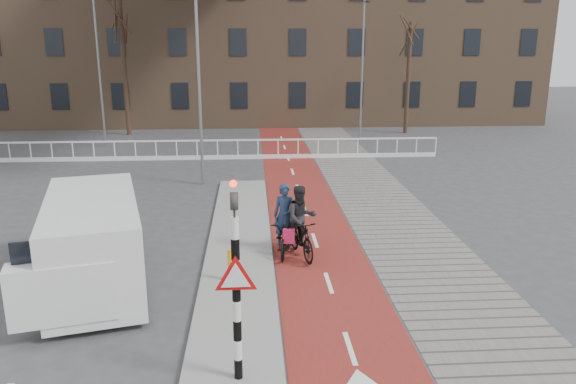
{
  "coord_description": "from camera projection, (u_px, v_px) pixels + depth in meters",
  "views": [
    {
      "loc": [
        -0.31,
        -10.47,
        5.69
      ],
      "look_at": [
        0.71,
        5.0,
        1.5
      ],
      "focal_mm": 35.0,
      "sensor_mm": 36.0,
      "label": 1
    }
  ],
  "objects": [
    {
      "name": "ground",
      "position": [
        270.0,
        325.0,
        11.59
      ],
      "size": [
        120.0,
        120.0,
        0.0
      ],
      "primitive_type": "plane",
      "color": "#38383A",
      "rests_on": "ground"
    },
    {
      "name": "bike_lane",
      "position": [
        300.0,
        195.0,
        21.31
      ],
      "size": [
        2.5,
        60.0,
        0.01
      ],
      "primitive_type": "cube",
      "color": "maroon",
      "rests_on": "ground"
    },
    {
      "name": "streetlight_left",
      "position": [
        99.0,
        71.0,
        30.17
      ],
      "size": [
        0.12,
        0.12,
        8.24
      ],
      "primitive_type": "cylinder",
      "color": "slate",
      "rests_on": "ground"
    },
    {
      "name": "townhouse_row",
      "position": [
        212.0,
        10.0,
        40.18
      ],
      "size": [
        46.0,
        10.0,
        15.9
      ],
      "color": "#7F6047",
      "rests_on": "ground"
    },
    {
      "name": "bollard",
      "position": [
        230.0,
        265.0,
        13.39
      ],
      "size": [
        0.12,
        0.12,
        0.78
      ],
      "primitive_type": "cylinder",
      "color": "orange",
      "rests_on": "curb_island"
    },
    {
      "name": "streetlight_right",
      "position": [
        362.0,
        73.0,
        31.87
      ],
      "size": [
        0.12,
        0.12,
        7.87
      ],
      "primitive_type": "cylinder",
      "color": "slate",
      "rests_on": "ground"
    },
    {
      "name": "streetlight_near",
      "position": [
        199.0,
        83.0,
        21.91
      ],
      "size": [
        0.12,
        0.12,
        8.21
      ],
      "primitive_type": "cylinder",
      "color": "slate",
      "rests_on": "ground"
    },
    {
      "name": "railing",
      "position": [
        156.0,
        154.0,
        27.57
      ],
      "size": [
        28.0,
        0.1,
        0.99
      ],
      "color": "silver",
      "rests_on": "ground"
    },
    {
      "name": "van",
      "position": [
        94.0,
        242.0,
        13.12
      ],
      "size": [
        3.17,
        5.37,
        2.16
      ],
      "rotation": [
        0.0,
        0.0,
        0.25
      ],
      "color": "silver",
      "rests_on": "ground"
    },
    {
      "name": "traffic_signal",
      "position": [
        236.0,
        277.0,
        9.08
      ],
      "size": [
        0.8,
        0.8,
        3.68
      ],
      "color": "black",
      "rests_on": "curb_island"
    },
    {
      "name": "cyclist_near",
      "position": [
        285.0,
        231.0,
        15.35
      ],
      "size": [
        0.88,
        1.94,
        1.95
      ],
      "rotation": [
        0.0,
        0.0,
        -0.13
      ],
      "color": "black",
      "rests_on": "bike_lane"
    },
    {
      "name": "tree_right",
      "position": [
        408.0,
        79.0,
        34.9
      ],
      "size": [
        0.25,
        0.25,
        6.79
      ],
      "primitive_type": "cylinder",
      "color": "black",
      "rests_on": "ground"
    },
    {
      "name": "sidewalk",
      "position": [
        373.0,
        194.0,
        21.49
      ],
      "size": [
        3.0,
        60.0,
        0.01
      ],
      "primitive_type": "cube",
      "color": "slate",
      "rests_on": "ground"
    },
    {
      "name": "cyclist_far",
      "position": [
        301.0,
        228.0,
        15.05
      ],
      "size": [
        0.99,
        1.92,
        1.98
      ],
      "rotation": [
        0.0,
        0.0,
        0.26
      ],
      "color": "black",
      "rests_on": "bike_lane"
    },
    {
      "name": "curb_island",
      "position": [
        239.0,
        253.0,
        15.38
      ],
      "size": [
        1.8,
        16.0,
        0.12
      ],
      "primitive_type": "cube",
      "color": "gray",
      "rests_on": "ground"
    },
    {
      "name": "tree_mid",
      "position": [
        124.0,
        69.0,
        34.11
      ],
      "size": [
        0.28,
        0.28,
        8.09
      ],
      "primitive_type": "cylinder",
      "color": "black",
      "rests_on": "ground"
    }
  ]
}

